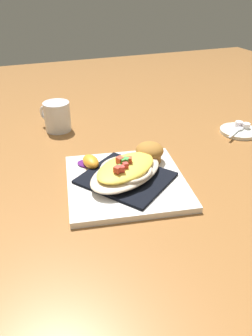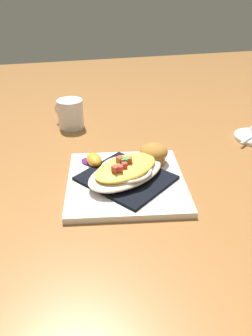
{
  "view_description": "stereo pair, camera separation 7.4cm",
  "coord_description": "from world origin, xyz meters",
  "px_view_note": "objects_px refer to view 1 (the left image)",
  "views": [
    {
      "loc": [
        0.22,
        0.59,
        0.42
      ],
      "look_at": [
        0.0,
        0.0,
        0.04
      ],
      "focal_mm": 34.83,
      "sensor_mm": 36.0,
      "label": 1
    },
    {
      "loc": [
        0.15,
        0.61,
        0.42
      ],
      "look_at": [
        0.0,
        0.0,
        0.04
      ],
      "focal_mm": 34.83,
      "sensor_mm": 36.0,
      "label": 2
    }
  ],
  "objects_px": {
    "spoon": "(238,129)",
    "creamer_cup_0": "(246,126)",
    "square_plate": "(126,182)",
    "coffee_mug": "(57,118)",
    "muffin": "(150,152)",
    "orange_garnish": "(90,162)",
    "creamer_cup_1": "(239,124)",
    "gratin_dish": "(126,170)",
    "creamer_saucer": "(239,131)"
  },
  "relations": [
    {
      "from": "spoon",
      "to": "creamer_cup_0",
      "type": "bearing_deg",
      "value": -167.43
    },
    {
      "from": "square_plate",
      "to": "spoon",
      "type": "relative_size",
      "value": 2.98
    },
    {
      "from": "square_plate",
      "to": "coffee_mug",
      "type": "xyz_separation_m",
      "value": [
        0.09,
        -0.37,
        0.03
      ]
    },
    {
      "from": "muffin",
      "to": "spoon",
      "type": "relative_size",
      "value": 0.78
    },
    {
      "from": "coffee_mug",
      "to": "orange_garnish",
      "type": "bearing_deg",
      "value": 95.67
    },
    {
      "from": "muffin",
      "to": "creamer_cup_0",
      "type": "height_order",
      "value": "muffin"
    },
    {
      "from": "muffin",
      "to": "creamer_cup_1",
      "type": "relative_size",
      "value": 2.92
    },
    {
      "from": "spoon",
      "to": "creamer_cup_1",
      "type": "distance_m",
      "value": 0.03
    },
    {
      "from": "coffee_mug",
      "to": "creamer_cup_1",
      "type": "distance_m",
      "value": 0.57
    },
    {
      "from": "square_plate",
      "to": "spoon",
      "type": "height_order",
      "value": "spoon"
    },
    {
      "from": "spoon",
      "to": "square_plate",
      "type": "bearing_deg",
      "value": 18.53
    },
    {
      "from": "square_plate",
      "to": "creamer_cup_1",
      "type": "distance_m",
      "value": 0.47
    },
    {
      "from": "creamer_cup_0",
      "to": "muffin",
      "type": "bearing_deg",
      "value": 13.53
    },
    {
      "from": "square_plate",
      "to": "creamer_cup_0",
      "type": "relative_size",
      "value": 11.17
    },
    {
      "from": "orange_garnish",
      "to": "coffee_mug",
      "type": "distance_m",
      "value": 0.28
    },
    {
      "from": "muffin",
      "to": "spoon",
      "type": "distance_m",
      "value": 0.35
    },
    {
      "from": "square_plate",
      "to": "gratin_dish",
      "type": "relative_size",
      "value": 1.15
    },
    {
      "from": "square_plate",
      "to": "creamer_cup_0",
      "type": "height_order",
      "value": "creamer_cup_0"
    },
    {
      "from": "orange_garnish",
      "to": "spoon",
      "type": "distance_m",
      "value": 0.49
    },
    {
      "from": "orange_garnish",
      "to": "creamer_saucer",
      "type": "xyz_separation_m",
      "value": [
        -0.49,
        -0.06,
        -0.02
      ]
    },
    {
      "from": "coffee_mug",
      "to": "creamer_cup_0",
      "type": "distance_m",
      "value": 0.59
    },
    {
      "from": "coffee_mug",
      "to": "creamer_cup_0",
      "type": "height_order",
      "value": "coffee_mug"
    },
    {
      "from": "coffee_mug",
      "to": "creamer_saucer",
      "type": "height_order",
      "value": "coffee_mug"
    },
    {
      "from": "coffee_mug",
      "to": "creamer_saucer",
      "type": "distance_m",
      "value": 0.56
    },
    {
      "from": "muffin",
      "to": "creamer_cup_0",
      "type": "bearing_deg",
      "value": -166.47
    },
    {
      "from": "creamer_cup_0",
      "to": "creamer_cup_1",
      "type": "height_order",
      "value": "same"
    },
    {
      "from": "gratin_dish",
      "to": "coffee_mug",
      "type": "height_order",
      "value": "coffee_mug"
    },
    {
      "from": "creamer_cup_0",
      "to": "square_plate",
      "type": "bearing_deg",
      "value": 18.1
    },
    {
      "from": "creamer_saucer",
      "to": "creamer_cup_1",
      "type": "xyz_separation_m",
      "value": [
        -0.01,
        -0.02,
        0.01
      ]
    },
    {
      "from": "square_plate",
      "to": "muffin",
      "type": "height_order",
      "value": "muffin"
    },
    {
      "from": "spoon",
      "to": "creamer_cup_1",
      "type": "xyz_separation_m",
      "value": [
        -0.02,
        -0.03,
        0.0
      ]
    },
    {
      "from": "square_plate",
      "to": "muffin",
      "type": "bearing_deg",
      "value": -145.09
    },
    {
      "from": "orange_garnish",
      "to": "creamer_saucer",
      "type": "relative_size",
      "value": 0.63
    },
    {
      "from": "creamer_saucer",
      "to": "creamer_cup_0",
      "type": "relative_size",
      "value": 4.79
    },
    {
      "from": "creamer_saucer",
      "to": "orange_garnish",
      "type": "bearing_deg",
      "value": 6.78
    },
    {
      "from": "creamer_cup_1",
      "to": "muffin",
      "type": "bearing_deg",
      "value": 16.82
    },
    {
      "from": "muffin",
      "to": "orange_garnish",
      "type": "bearing_deg",
      "value": -10.68
    },
    {
      "from": "square_plate",
      "to": "creamer_saucer",
      "type": "bearing_deg",
      "value": -161.22
    },
    {
      "from": "muffin",
      "to": "creamer_cup_0",
      "type": "distance_m",
      "value": 0.38
    },
    {
      "from": "orange_garnish",
      "to": "spoon",
      "type": "xyz_separation_m",
      "value": [
        -0.48,
        -0.05,
        -0.01
      ]
    },
    {
      "from": "square_plate",
      "to": "spoon",
      "type": "xyz_separation_m",
      "value": [
        -0.42,
        -0.14,
        0.01
      ]
    },
    {
      "from": "gratin_dish",
      "to": "creamer_cup_0",
      "type": "height_order",
      "value": "gratin_dish"
    },
    {
      "from": "gratin_dish",
      "to": "creamer_saucer",
      "type": "bearing_deg",
      "value": -161.21
    },
    {
      "from": "orange_garnish",
      "to": "creamer_cup_1",
      "type": "relative_size",
      "value": 3.03
    },
    {
      "from": "square_plate",
      "to": "coffee_mug",
      "type": "relative_size",
      "value": 2.67
    },
    {
      "from": "gratin_dish",
      "to": "creamer_saucer",
      "type": "xyz_separation_m",
      "value": [
        -0.43,
        -0.15,
        -0.03
      ]
    },
    {
      "from": "orange_garnish",
      "to": "coffee_mug",
      "type": "xyz_separation_m",
      "value": [
        0.03,
        -0.28,
        0.01
      ]
    },
    {
      "from": "gratin_dish",
      "to": "orange_garnish",
      "type": "xyz_separation_m",
      "value": [
        0.06,
        -0.09,
        -0.01
      ]
    },
    {
      "from": "orange_garnish",
      "to": "creamer_saucer",
      "type": "bearing_deg",
      "value": -173.22
    },
    {
      "from": "square_plate",
      "to": "spoon",
      "type": "distance_m",
      "value": 0.44
    }
  ]
}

